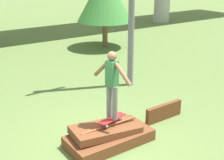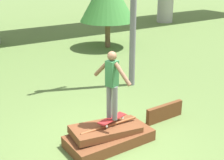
{
  "view_description": "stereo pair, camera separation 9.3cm",
  "coord_description": "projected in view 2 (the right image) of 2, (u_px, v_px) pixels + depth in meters",
  "views": [
    {
      "loc": [
        -3.42,
        -5.15,
        3.83
      ],
      "look_at": [
        0.12,
        0.07,
        1.5
      ],
      "focal_mm": 50.0,
      "sensor_mm": 36.0,
      "label": 1
    },
    {
      "loc": [
        -3.34,
        -5.2,
        3.83
      ],
      "look_at": [
        0.12,
        0.07,
        1.5
      ],
      "focal_mm": 50.0,
      "sensor_mm": 36.0,
      "label": 2
    }
  ],
  "objects": [
    {
      "name": "ground_plane",
      "position": [
        109.0,
        143.0,
        7.12
      ],
      "size": [
        80.0,
        80.0,
        0.0
      ],
      "primitive_type": "plane",
      "color": "#567038"
    },
    {
      "name": "skater",
      "position": [
        112.0,
        81.0,
        6.73
      ],
      "size": [
        0.35,
        1.05,
        1.56
      ],
      "color": "slate",
      "rests_on": "skateboard"
    },
    {
      "name": "skateboard",
      "position": [
        112.0,
        119.0,
        7.05
      ],
      "size": [
        0.8,
        0.39,
        0.09
      ],
      "color": "maroon",
      "rests_on": "scrap_pile"
    },
    {
      "name": "scrap_plank_loose",
      "position": [
        165.0,
        112.0,
        8.16
      ],
      "size": [
        1.17,
        0.14,
        0.42
      ],
      "color": "#5B3319",
      "rests_on": "ground_plane"
    },
    {
      "name": "scrap_pile",
      "position": [
        108.0,
        136.0,
        7.06
      ],
      "size": [
        1.95,
        1.0,
        0.49
      ],
      "color": "brown",
      "rests_on": "ground_plane"
    }
  ]
}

